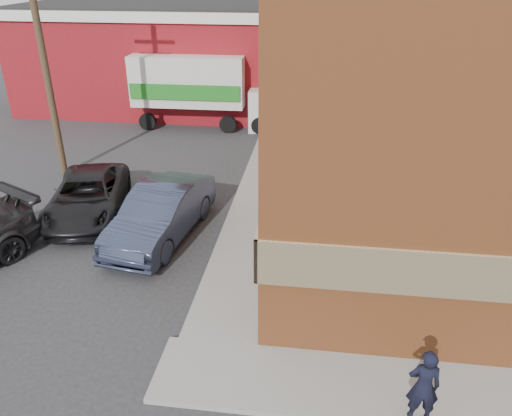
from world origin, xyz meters
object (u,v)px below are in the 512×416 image
at_px(sedan, 161,213).
at_px(utility_pole, 42,52).
at_px(man, 424,386).
at_px(suv_a, 88,196).
at_px(brick_building, 508,64).
at_px(box_truck, 204,86).
at_px(warehouse, 172,56).

bearing_deg(sedan, utility_pole, 149.49).
distance_m(man, suv_a, 12.08).
relative_size(brick_building, sedan, 3.71).
relative_size(brick_building, suv_a, 3.73).
distance_m(brick_building, sedan, 12.08).
relative_size(man, box_truck, 0.22).
bearing_deg(brick_building, suv_a, -166.37).
relative_size(brick_building, box_truck, 2.50).
bearing_deg(suv_a, sedan, -34.89).
distance_m(brick_building, man, 11.83).
bearing_deg(sedan, suv_a, 167.01).
xyz_separation_m(utility_pole, suv_a, (2.55, -3.27, -4.07)).
height_order(warehouse, utility_pole, utility_pole).
bearing_deg(warehouse, utility_pole, -97.77).
xyz_separation_m(brick_building, suv_a, (-13.45, -3.26, -4.00)).
height_order(man, sedan, man).
relative_size(brick_building, man, 11.41).
xyz_separation_m(suv_a, box_truck, (1.65, 10.28, 1.39)).
xyz_separation_m(warehouse, utility_pole, (-1.50, -11.00, 1.93)).
xyz_separation_m(man, box_truck, (-7.98, 17.56, 1.15)).
bearing_deg(warehouse, man, -63.65).
bearing_deg(utility_pole, man, -40.91).
relative_size(warehouse, utility_pole, 1.81).
bearing_deg(utility_pole, sedan, -39.01).
height_order(brick_building, utility_pole, brick_building).
bearing_deg(box_truck, suv_a, -100.12).
bearing_deg(man, box_truck, -64.77).
bearing_deg(warehouse, sedan, -75.67).
relative_size(brick_building, warehouse, 1.12).
distance_m(brick_building, suv_a, 14.40).
xyz_separation_m(utility_pole, man, (12.18, -10.55, -3.83)).
bearing_deg(suv_a, man, -50.51).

